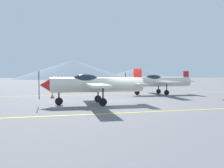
% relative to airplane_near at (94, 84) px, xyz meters
% --- Properties ---
extents(ground_plane, '(400.00, 400.00, 0.00)m').
position_rel_airplane_near_xyz_m(ground_plane, '(2.47, -0.21, -1.42)').
color(ground_plane, slate).
extents(apron_line_near, '(80.00, 0.16, 0.01)m').
position_rel_airplane_near_xyz_m(apron_line_near, '(2.47, -4.10, -1.41)').
color(apron_line_near, yellow).
rests_on(apron_line_near, ground_plane).
extents(apron_line_far, '(80.00, 0.16, 0.01)m').
position_rel_airplane_near_xyz_m(apron_line_far, '(2.47, 7.97, -1.41)').
color(apron_line_far, yellow).
rests_on(apron_line_far, ground_plane).
extents(airplane_near, '(7.28, 8.39, 2.52)m').
position_rel_airplane_near_xyz_m(airplane_near, '(0.00, 0.00, 0.00)').
color(airplane_near, silver).
rests_on(airplane_near, ground_plane).
extents(airplane_mid, '(7.30, 8.40, 2.52)m').
position_rel_airplane_near_xyz_m(airplane_mid, '(8.14, 6.54, 0.00)').
color(airplane_mid, silver).
rests_on(airplane_mid, ground_plane).
extents(car_sedan, '(2.97, 4.64, 1.62)m').
position_rel_airplane_near_xyz_m(car_sedan, '(6.80, 19.61, -0.57)').
color(car_sedan, '#3372BF').
rests_on(car_sedan, ground_plane).
extents(traffic_cone_side, '(0.36, 0.36, 0.59)m').
position_rel_airplane_near_xyz_m(traffic_cone_side, '(-2.86, 5.46, -1.13)').
color(traffic_cone_side, black).
rests_on(traffic_cone_side, ground_plane).
extents(hill_centerleft, '(73.98, 73.98, 12.10)m').
position_rel_airplane_near_xyz_m(hill_centerleft, '(9.15, 130.83, 4.63)').
color(hill_centerleft, slate).
rests_on(hill_centerleft, ground_plane).
extents(hill_centerright, '(60.89, 60.89, 8.66)m').
position_rel_airplane_near_xyz_m(hill_centerright, '(64.56, 159.58, 2.91)').
color(hill_centerright, slate).
rests_on(hill_centerright, ground_plane).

